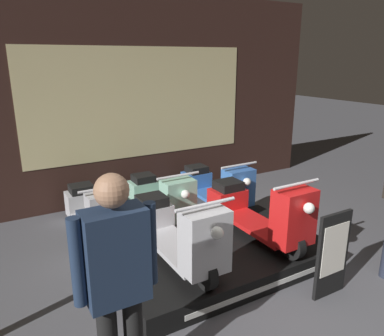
# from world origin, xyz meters

# --- Properties ---
(ground_plane) EXTENTS (30.00, 30.00, 0.00)m
(ground_plane) POSITION_xyz_m (0.00, 0.00, 0.00)
(ground_plane) COLOR #4C4C51
(shop_wall_back) EXTENTS (6.61, 0.09, 3.20)m
(shop_wall_back) POSITION_xyz_m (0.00, 3.58, 1.60)
(shop_wall_back) COLOR #331E19
(shop_wall_back) RESTS_ON ground_plane
(display_platform) EXTENTS (2.36, 1.48, 0.22)m
(display_platform) POSITION_xyz_m (-0.14, 1.12, 0.11)
(display_platform) COLOR black
(display_platform) RESTS_ON ground_plane
(scooter_display_left) EXTENTS (0.59, 1.57, 0.83)m
(scooter_display_left) POSITION_xyz_m (-0.67, 1.08, 0.54)
(scooter_display_left) COLOR black
(scooter_display_left) RESTS_ON display_platform
(scooter_display_right) EXTENTS (0.59, 1.57, 0.83)m
(scooter_display_right) POSITION_xyz_m (0.39, 1.08, 0.54)
(scooter_display_right) COLOR black
(scooter_display_right) RESTS_ON display_platform
(scooter_backrow_0) EXTENTS (0.59, 1.57, 0.83)m
(scooter_backrow_0) POSITION_xyz_m (-1.13, 2.52, 0.32)
(scooter_backrow_0) COLOR black
(scooter_backrow_0) RESTS_ON ground_plane
(scooter_backrow_1) EXTENTS (0.59, 1.57, 0.83)m
(scooter_backrow_1) POSITION_xyz_m (-0.18, 2.52, 0.32)
(scooter_backrow_1) COLOR black
(scooter_backrow_1) RESTS_ON ground_plane
(scooter_backrow_2) EXTENTS (0.59, 1.57, 0.83)m
(scooter_backrow_2) POSITION_xyz_m (0.77, 2.52, 0.32)
(scooter_backrow_2) COLOR black
(scooter_backrow_2) RESTS_ON ground_plane
(person_left_browsing) EXTENTS (0.54, 0.21, 1.60)m
(person_left_browsing) POSITION_xyz_m (-1.65, 0.02, 0.92)
(person_left_browsing) COLOR black
(person_left_browsing) RESTS_ON ground_plane
(price_sign_board) EXTENTS (0.40, 0.04, 0.86)m
(price_sign_board) POSITION_xyz_m (0.49, 0.11, 0.44)
(price_sign_board) COLOR black
(price_sign_board) RESTS_ON ground_plane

